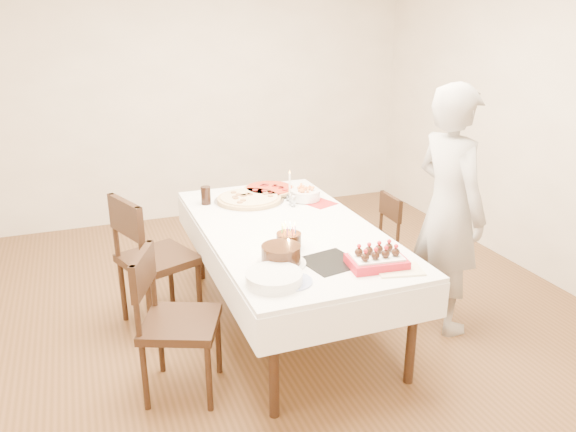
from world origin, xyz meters
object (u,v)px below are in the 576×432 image
object	(u,v)px
pasta_bowl	(305,195)
cola_glass	(206,195)
chair_left_dessert	(181,324)
strawberry_box	(377,260)
dining_table	(288,276)
layer_cake	(281,255)
birthday_cake	(289,235)
pizza_pepperoni	(269,190)
person	(449,210)
chair_left_savory	(158,259)
chair_right_savory	(371,241)
pizza_white	(249,199)
taper_candle	(290,185)

from	to	relation	value
pasta_bowl	cola_glass	xyz separation A→B (m)	(-0.76, 0.19, 0.02)
chair_left_dessert	cola_glass	world-z (taller)	chair_left_dessert
strawberry_box	dining_table	bearing A→B (deg)	108.05
layer_cake	birthday_cake	world-z (taller)	birthday_cake
pizza_pepperoni	cola_glass	world-z (taller)	cola_glass
cola_glass	layer_cake	xyz separation A→B (m)	(0.16, -1.25, -0.01)
dining_table	strawberry_box	size ratio (longest dim) A/B	6.40
pizza_pepperoni	pasta_bowl	world-z (taller)	pasta_bowl
person	chair_left_savory	bearing A→B (deg)	65.19
chair_left_savory	pasta_bowl	size ratio (longest dim) A/B	4.26
chair_right_savory	pizza_white	bearing A→B (deg)	164.78
chair_left_savory	pizza_pepperoni	bearing A→B (deg)	-175.91
chair_left_dessert	pizza_pepperoni	distance (m)	1.70
pasta_bowl	cola_glass	size ratio (longest dim) A/B	1.67
dining_table	layer_cake	size ratio (longest dim) A/B	7.17
chair_right_savory	layer_cake	distance (m)	1.50
pizza_white	layer_cake	size ratio (longest dim) A/B	1.85
taper_candle	strawberry_box	size ratio (longest dim) A/B	0.75
cola_glass	chair_right_savory	bearing A→B (deg)	-15.43
pizza_white	chair_right_savory	bearing A→B (deg)	-17.24
person	layer_cake	world-z (taller)	person
pizza_white	taper_candle	bearing A→B (deg)	-16.87
cola_glass	chair_left_dessert	bearing A→B (deg)	-110.12
pizza_pepperoni	layer_cake	world-z (taller)	layer_cake
chair_left_dessert	person	size ratio (longest dim) A/B	0.52
birthday_cake	strawberry_box	world-z (taller)	birthday_cake
person	chair_right_savory	bearing A→B (deg)	9.75
pizza_pepperoni	chair_right_savory	bearing A→B (deg)	-33.15
layer_cake	chair_left_dessert	bearing A→B (deg)	176.74
layer_cake	taper_candle	bearing A→B (deg)	66.60
cola_glass	pasta_bowl	bearing A→B (deg)	-13.77
pasta_bowl	layer_cake	world-z (taller)	layer_cake
taper_candle	chair_left_savory	bearing A→B (deg)	-169.44
person	birthday_cake	distance (m)	1.17
pasta_bowl	taper_candle	size ratio (longest dim) A/B	0.93
strawberry_box	person	bearing A→B (deg)	26.91
chair_left_dessert	strawberry_box	world-z (taller)	chair_left_dessert
dining_table	person	distance (m)	1.22
chair_left_savory	pizza_white	xyz separation A→B (m)	(0.78, 0.30, 0.27)
person	strawberry_box	xyz separation A→B (m)	(-0.78, -0.40, -0.08)
dining_table	birthday_cake	xyz separation A→B (m)	(-0.13, -0.35, 0.46)
chair_right_savory	strawberry_box	distance (m)	1.34
chair_right_savory	chair_left_savory	world-z (taller)	chair_left_savory
person	pizza_pepperoni	xyz separation A→B (m)	(-0.90, 1.20, -0.10)
chair_right_savory	person	xyz separation A→B (m)	(0.18, -0.73, 0.49)
chair_left_dessert	person	xyz separation A→B (m)	(1.90, 0.13, 0.42)
taper_candle	layer_cake	world-z (taller)	taper_candle
pasta_bowl	layer_cake	size ratio (longest dim) A/B	0.79
pizza_pepperoni	cola_glass	size ratio (longest dim) A/B	3.26
chair_right_savory	pizza_pepperoni	world-z (taller)	pizza_pepperoni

